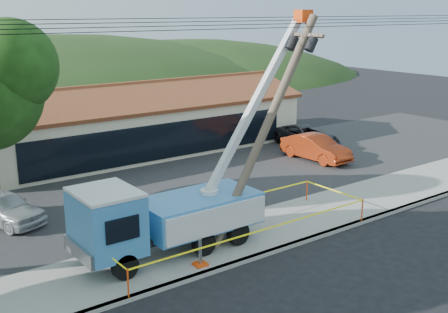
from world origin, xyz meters
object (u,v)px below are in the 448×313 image
object	(u,v)px
car_dark	(307,148)
utility_truck	(165,213)
car_silver	(4,225)
leaning_pole	(270,118)
car_red	(315,161)

from	to	relation	value
car_dark	utility_truck	bearing A→B (deg)	-144.61
car_silver	leaning_pole	bearing A→B (deg)	-64.67
car_red	car_dark	world-z (taller)	car_red
leaning_pole	car_dark	world-z (taller)	leaning_pole
utility_truck	car_silver	xyz separation A→B (m)	(-4.14, 7.03, -1.76)
car_red	car_dark	bearing A→B (deg)	52.51
utility_truck	leaning_pole	world-z (taller)	utility_truck
utility_truck	car_silver	distance (m)	8.34
leaning_pole	car_silver	world-z (taller)	leaning_pole
leaning_pole	car_red	xyz separation A→B (m)	(10.24, 7.26, -5.04)
car_dark	car_silver	bearing A→B (deg)	-167.47
leaning_pole	car_silver	distance (m)	12.69
car_silver	car_dark	distance (m)	20.99
leaning_pole	utility_truck	bearing A→B (deg)	169.59
utility_truck	car_red	bearing A→B (deg)	23.63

